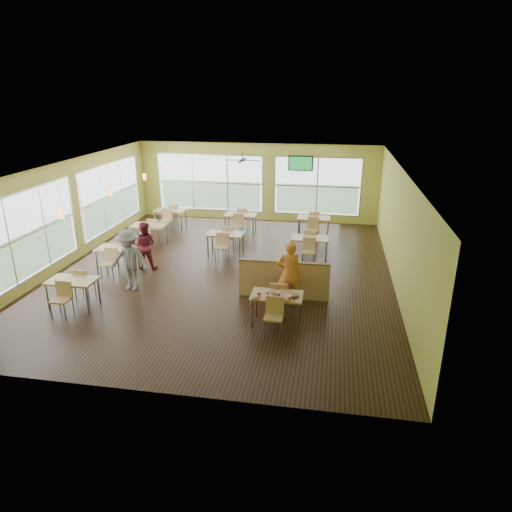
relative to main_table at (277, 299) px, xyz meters
name	(u,v)px	position (x,y,z in m)	size (l,w,h in m)	color
room	(223,221)	(-2.00, 3.00, 0.97)	(12.00, 12.04, 3.20)	black
window_bays	(173,199)	(-4.65, 6.08, 0.85)	(9.24, 10.24, 2.38)	white
main_table	(277,299)	(0.00, 0.00, 0.00)	(1.22, 1.52, 0.87)	tan
half_wall_divider	(284,279)	(0.00, 1.45, -0.11)	(2.40, 0.14, 1.04)	tan
dining_tables	(205,234)	(-3.05, 4.71, 0.00)	(6.92, 8.72, 0.87)	tan
pendant_lights	(128,184)	(-5.20, 3.68, 1.82)	(0.11, 7.31, 0.86)	#2D2119
ceiling_fan	(242,160)	(-2.00, 6.00, 2.32)	(1.25, 1.25, 0.29)	#2D2119
tv_backwall	(301,163)	(-0.20, 8.90, 1.82)	(1.00, 0.07, 0.60)	black
man_plaid	(289,273)	(0.17, 1.08, 0.23)	(0.63, 0.41, 1.73)	red
patron_maroon	(145,246)	(-4.45, 2.85, 0.12)	(0.73, 0.57, 1.49)	maroon
patron_grey	(129,260)	(-4.23, 1.29, 0.23)	(1.11, 0.64, 1.72)	slate
cup_blue	(259,293)	(-0.39, -0.16, 0.19)	(0.10, 0.10, 0.37)	white
cup_yellow	(268,292)	(-0.21, -0.05, 0.18)	(0.09, 0.09, 0.31)	white
cup_red_near	(278,294)	(0.05, -0.13, 0.19)	(0.10, 0.10, 0.37)	white
cup_red_far	(290,297)	(0.33, -0.24, 0.19)	(0.09, 0.09, 0.33)	white
food_basket	(295,295)	(0.42, -0.04, 0.15)	(0.21, 0.21, 0.05)	black
ketchup_cup	(294,299)	(0.41, -0.20, 0.13)	(0.06, 0.06, 0.02)	#B51325
wrapper_left	(255,298)	(-0.46, -0.30, 0.14)	(0.16, 0.14, 0.04)	#906A45
wrapper_mid	(275,293)	(-0.04, 0.03, 0.14)	(0.18, 0.16, 0.04)	#906A45
wrapper_right	(287,300)	(0.27, -0.30, 0.14)	(0.15, 0.14, 0.04)	#906A45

